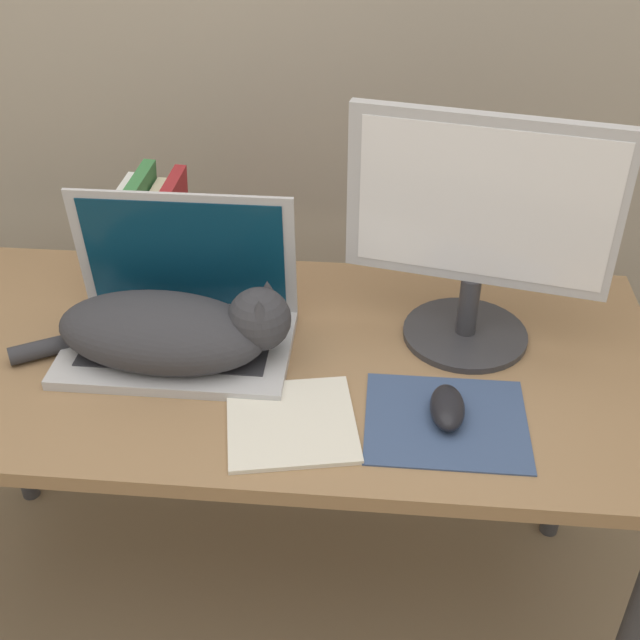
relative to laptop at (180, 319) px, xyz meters
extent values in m
cube|color=#93704C|center=(0.13, -0.02, -0.06)|extent=(1.43, 0.65, 0.03)
cylinder|color=#38383D|center=(-0.53, 0.25, -0.42)|extent=(0.04, 0.04, 0.69)
cylinder|color=#38383D|center=(0.80, 0.25, -0.42)|extent=(0.04, 0.04, 0.69)
cube|color=#B7B7BC|center=(0.00, -0.03, -0.04)|extent=(0.40, 0.25, 0.02)
cube|color=#28282D|center=(0.00, -0.05, -0.03)|extent=(0.33, 0.13, 0.00)
cube|color=#B7B7BC|center=(0.00, 0.08, 0.09)|extent=(0.40, 0.03, 0.24)
cube|color=#0A334C|center=(0.00, 0.07, 0.09)|extent=(0.36, 0.02, 0.21)
ellipsoid|color=#333338|center=(-0.02, -0.06, 0.01)|extent=(0.38, 0.21, 0.12)
sphere|color=#333338|center=(0.15, -0.04, 0.04)|extent=(0.11, 0.11, 0.11)
cone|color=#333338|center=(0.16, -0.02, 0.08)|extent=(0.04, 0.04, 0.03)
cone|color=#333338|center=(0.16, -0.07, 0.08)|extent=(0.04, 0.04, 0.03)
cylinder|color=#333338|center=(-0.22, -0.06, -0.03)|extent=(0.14, 0.10, 0.03)
cylinder|color=#333338|center=(0.51, 0.06, -0.04)|extent=(0.22, 0.22, 0.01)
cylinder|color=#333338|center=(0.51, 0.06, 0.02)|extent=(0.04, 0.04, 0.11)
cube|color=#B2B2B7|center=(0.51, 0.06, 0.22)|extent=(0.44, 0.11, 0.29)
cube|color=white|center=(0.51, 0.05, 0.22)|extent=(0.40, 0.08, 0.26)
cube|color=#384C75|center=(0.46, -0.17, -0.05)|extent=(0.26, 0.22, 0.00)
ellipsoid|color=black|center=(0.47, -0.16, -0.03)|extent=(0.06, 0.11, 0.04)
cube|color=white|center=(-0.15, 0.22, 0.05)|extent=(0.03, 0.13, 0.20)
cube|color=#387A42|center=(-0.12, 0.22, 0.06)|extent=(0.04, 0.14, 0.22)
cube|color=beige|center=(-0.09, 0.22, 0.05)|extent=(0.04, 0.12, 0.19)
cube|color=maroon|center=(-0.06, 0.22, 0.05)|extent=(0.03, 0.17, 0.21)
cube|color=silver|center=(0.22, -0.20, -0.05)|extent=(0.24, 0.24, 0.01)
camera|label=1|loc=(0.35, -1.14, 0.80)|focal=45.00mm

